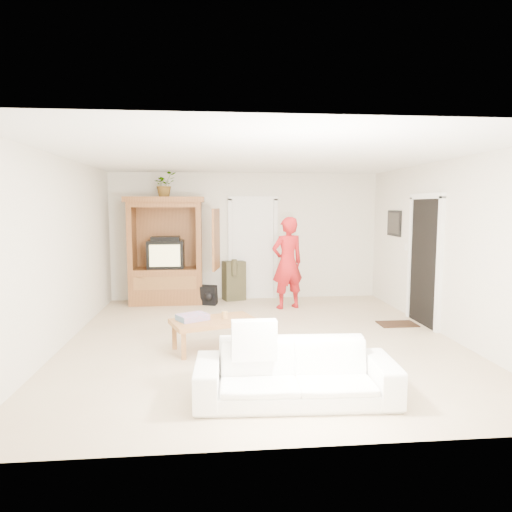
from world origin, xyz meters
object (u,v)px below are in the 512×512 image
at_px(armoire, 167,258).
at_px(sofa, 295,372).
at_px(coffee_table, 214,323).
at_px(man, 287,263).

relative_size(armoire, sofa, 1.06).
distance_m(armoire, sofa, 5.10).
bearing_deg(armoire, coffee_table, -73.73).
bearing_deg(coffee_table, armoire, 87.14).
distance_m(man, coffee_table, 2.80).
bearing_deg(man, armoire, -34.47).
relative_size(armoire, man, 1.22).
xyz_separation_m(armoire, man, (2.29, -0.69, -0.05)).
distance_m(armoire, man, 2.39).
xyz_separation_m(man, coffee_table, (-1.39, -2.38, -0.51)).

